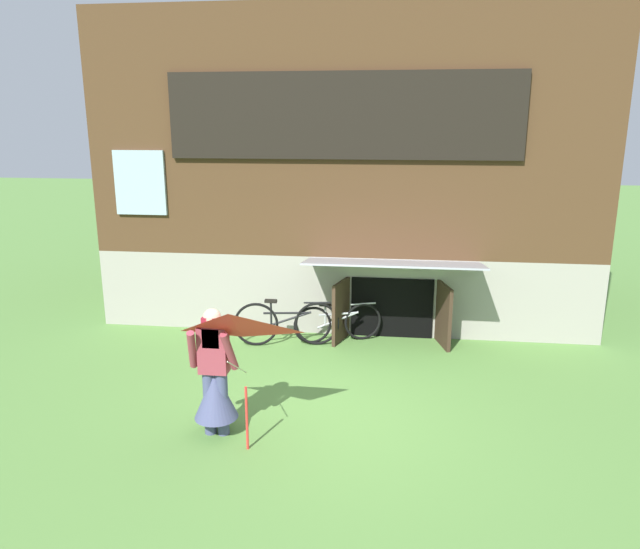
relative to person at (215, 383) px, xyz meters
The scene contains 6 objects.
ground_plane 1.48m from the person, 28.17° to the left, with size 60.00×60.00×0.00m, color #56843D.
log_house 6.45m from the person, 79.02° to the left, with size 8.75×5.86×5.48m.
person is the anchor object (origin of this frame).
kite 0.96m from the person, 59.22° to the right, with size 1.11×1.25×1.55m.
bicycle_silver 3.47m from the person, 70.70° to the left, with size 1.46×0.55×0.70m.
bicycle_black 3.01m from the person, 84.07° to the left, with size 1.74×0.32×0.80m.
Camera 1 is at (0.87, -6.88, 3.65)m, focal length 33.45 mm.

